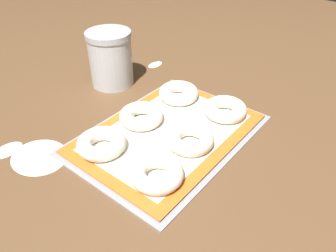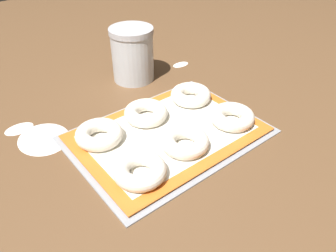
{
  "view_description": "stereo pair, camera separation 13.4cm",
  "coord_description": "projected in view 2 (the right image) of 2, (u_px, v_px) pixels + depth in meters",
  "views": [
    {
      "loc": [
        -0.49,
        -0.4,
        0.47
      ],
      "look_at": [
        -0.01,
        -0.02,
        0.03
      ],
      "focal_mm": 35.0,
      "sensor_mm": 36.0,
      "label": 1
    },
    {
      "loc": [
        -0.39,
        -0.49,
        0.47
      ],
      "look_at": [
        -0.01,
        -0.02,
        0.03
      ],
      "focal_mm": 35.0,
      "sensor_mm": 36.0,
      "label": 2
    }
  ],
  "objects": [
    {
      "name": "flour_patch_side",
      "position": [
        181.0,
        64.0,
        1.08
      ],
      "size": [
        0.06,
        0.03,
        0.0
      ],
      "color": "white",
      "rests_on": "ground_plane"
    },
    {
      "name": "bagel_front_right",
      "position": [
        232.0,
        117.0,
        0.79
      ],
      "size": [
        0.11,
        0.11,
        0.03
      ],
      "color": "silver",
      "rests_on": "baking_mat"
    },
    {
      "name": "baking_mat",
      "position": [
        168.0,
        132.0,
        0.77
      ],
      "size": [
        0.41,
        0.29,
        0.0
      ],
      "color": "orange",
      "rests_on": "baking_tray"
    },
    {
      "name": "bagel_back_center",
      "position": [
        146.0,
        113.0,
        0.8
      ],
      "size": [
        0.11,
        0.11,
        0.03
      ],
      "color": "silver",
      "rests_on": "baking_mat"
    },
    {
      "name": "bagel_front_center",
      "position": [
        185.0,
        142.0,
        0.71
      ],
      "size": [
        0.11,
        0.11,
        0.03
      ],
      "color": "silver",
      "rests_on": "baking_mat"
    },
    {
      "name": "ground_plane",
      "position": [
        168.0,
        130.0,
        0.79
      ],
      "size": [
        2.8,
        2.8,
        0.0
      ],
      "primitive_type": "plane",
      "color": "brown"
    },
    {
      "name": "baking_tray",
      "position": [
        168.0,
        134.0,
        0.77
      ],
      "size": [
        0.44,
        0.32,
        0.01
      ],
      "color": "#93969B",
      "rests_on": "ground_plane"
    },
    {
      "name": "bagel_front_left",
      "position": [
        140.0,
        170.0,
        0.64
      ],
      "size": [
        0.11,
        0.11,
        0.03
      ],
      "color": "silver",
      "rests_on": "baking_mat"
    },
    {
      "name": "flour_patch_near",
      "position": [
        19.0,
        128.0,
        0.79
      ],
      "size": [
        0.07,
        0.05,
        0.0
      ],
      "color": "white",
      "rests_on": "ground_plane"
    },
    {
      "name": "flour_canister",
      "position": [
        133.0,
        54.0,
        0.96
      ],
      "size": [
        0.13,
        0.13,
        0.16
      ],
      "color": "silver",
      "rests_on": "ground_plane"
    },
    {
      "name": "bagel_back_right",
      "position": [
        191.0,
        95.0,
        0.87
      ],
      "size": [
        0.11,
        0.11,
        0.03
      ],
      "color": "silver",
      "rests_on": "baking_mat"
    },
    {
      "name": "flour_patch_far",
      "position": [
        44.0,
        138.0,
        0.76
      ],
      "size": [
        0.11,
        0.13,
        0.0
      ],
      "color": "white",
      "rests_on": "ground_plane"
    },
    {
      "name": "bagel_back_left",
      "position": [
        99.0,
        134.0,
        0.73
      ],
      "size": [
        0.11,
        0.11,
        0.03
      ],
      "color": "silver",
      "rests_on": "baking_mat"
    }
  ]
}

